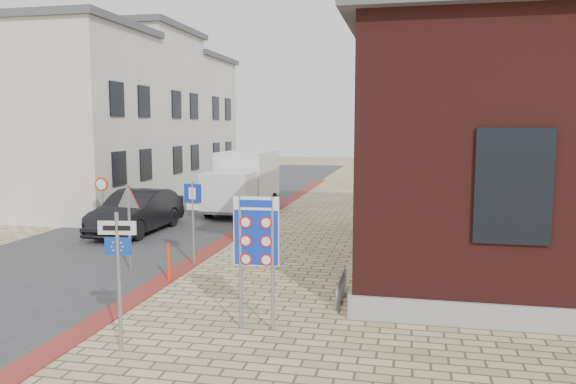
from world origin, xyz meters
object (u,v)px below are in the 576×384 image
Objects in this scene: sedan at (137,212)px; box_truck at (243,181)px; bollard at (169,262)px; parking_sign at (193,209)px; border_sign at (256,235)px; essen_sign at (118,260)px.

sedan is 0.90× the size of box_truck.
box_truck is at bearing 97.00° from bollard.
parking_sign is (3.83, -4.13, 0.83)m from sedan.
bollard is at bearing -81.45° from box_truck.
parking_sign is (-3.05, 4.47, -0.24)m from border_sign.
box_truck reaches higher than bollard.
box_truck is 2.04× the size of border_sign.
bollard is (3.83, -5.83, -0.30)m from sedan.
border_sign is at bearing -42.24° from bollard.
border_sign is at bearing -70.98° from box_truck.
bollard is (-1.00, 4.30, -1.14)m from essen_sign.
essen_sign is at bearing -64.00° from sedan.
parking_sign is 2.04m from bollard.
essen_sign is at bearing -79.75° from box_truck.
essen_sign is 4.56m from bollard.
essen_sign is 2.49× the size of bollard.
bollard is (1.40, -11.36, -0.93)m from box_truck.
essen_sign is 6.08m from parking_sign.
sedan is 11.07m from border_sign.
sedan is 1.95× the size of essen_sign.
parking_sign is at bearing -46.66° from sedan.
box_truck is 5.37× the size of bollard.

